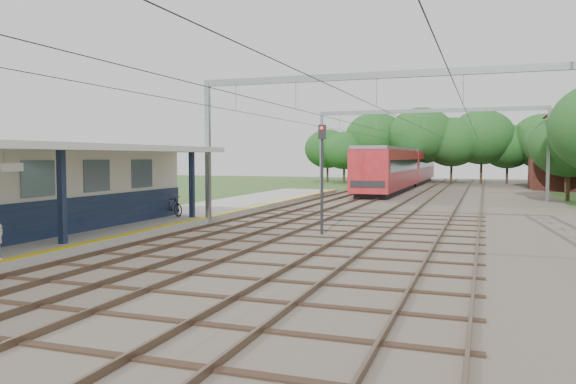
% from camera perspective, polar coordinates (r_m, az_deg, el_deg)
% --- Properties ---
extents(ground, '(160.00, 160.00, 0.00)m').
position_cam_1_polar(ground, '(12.64, -19.62, -11.85)').
color(ground, '#2D4C1E').
rests_on(ground, ground).
extents(ballast_bed, '(18.00, 90.00, 0.10)m').
position_cam_1_polar(ballast_bed, '(39.75, 13.95, -1.23)').
color(ballast_bed, '#473D33').
rests_on(ballast_bed, ground).
extents(platform, '(5.00, 52.00, 0.35)m').
position_cam_1_polar(platform, '(28.12, -13.55, -2.93)').
color(platform, gray).
rests_on(platform, ground).
extents(yellow_stripe, '(0.45, 52.00, 0.01)m').
position_cam_1_polar(yellow_stripe, '(26.95, -9.53, -2.78)').
color(yellow_stripe, yellow).
rests_on(yellow_stripe, platform).
extents(station_building, '(3.41, 18.00, 3.40)m').
position_cam_1_polar(station_building, '(23.40, -25.86, 0.11)').
color(station_building, beige).
rests_on(station_building, platform).
extents(canopy, '(6.40, 20.00, 3.44)m').
position_cam_1_polar(canopy, '(21.87, -25.79, 4.08)').
color(canopy, '#13203D').
rests_on(canopy, platform).
extents(rail_tracks, '(11.80, 88.00, 0.15)m').
position_cam_1_polar(rail_tracks, '(40.05, 10.39, -0.97)').
color(rail_tracks, brown).
rests_on(rail_tracks, ballast_bed).
extents(catenary_system, '(17.22, 88.00, 7.00)m').
position_cam_1_polar(catenary_system, '(35.06, 12.34, 7.09)').
color(catenary_system, gray).
rests_on(catenary_system, ground).
extents(tree_band, '(31.72, 30.88, 8.82)m').
position_cam_1_polar(tree_band, '(66.69, 16.10, 4.83)').
color(tree_band, '#382619').
rests_on(tree_band, ground).
extents(house_far, '(8.00, 6.12, 8.66)m').
position_cam_1_polar(house_far, '(61.99, 27.10, 3.12)').
color(house_far, brown).
rests_on(house_far, ground).
extents(bicycle, '(1.81, 1.17, 1.06)m').
position_cam_1_polar(bicycle, '(28.66, -11.75, -1.37)').
color(bicycle, black).
rests_on(bicycle, platform).
extents(train, '(3.11, 38.69, 4.07)m').
position_cam_1_polar(train, '(61.07, 11.65, 2.53)').
color(train, black).
rests_on(train, ballast_bed).
extents(signal_post, '(0.36, 0.32, 4.64)m').
position_cam_1_polar(signal_post, '(23.25, 3.48, 2.78)').
color(signal_post, black).
rests_on(signal_post, ground).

